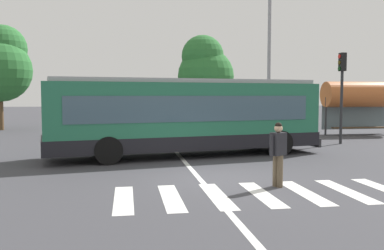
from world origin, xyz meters
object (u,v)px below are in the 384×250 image
parked_car_teal (138,122)px  background_tree_left (0,64)px  parked_car_champagne (264,121)px  twin_arm_street_lamp (269,39)px  background_tree_right (205,71)px  city_transit_bus (186,116)px  parked_car_white (183,122)px  traffic_light_far_corner (342,83)px  bus_stop_shelter (360,95)px  pedestrian_crossing_street (278,151)px  parked_car_blue (225,122)px  parked_car_black (95,123)px

parked_car_teal → background_tree_left: 11.17m
parked_car_teal → parked_car_champagne: bearing=-0.2°
parked_car_champagne → background_tree_left: 18.53m
twin_arm_street_lamp → background_tree_right: size_ratio=1.30×
city_transit_bus → background_tree_right: background_tree_right is taller
parked_car_white → traffic_light_far_corner: (7.17, -6.11, 2.28)m
bus_stop_shelter → twin_arm_street_lamp: bearing=-179.6°
pedestrian_crossing_street → traffic_light_far_corner: (6.62, 8.91, 2.08)m
pedestrian_crossing_street → parked_car_champagne: pedestrian_crossing_street is taller
bus_stop_shelter → parked_car_blue: bearing=165.5°
city_transit_bus → parked_car_teal: (-1.63, 9.56, -0.82)m
traffic_light_far_corner → parked_car_blue: bearing=125.3°
traffic_light_far_corner → city_transit_bus: bearing=-160.8°
parked_car_champagne → background_tree_left: (-17.48, 4.81, 3.83)m
parked_car_teal → twin_arm_street_lamp: twin_arm_street_lamp is taller
pedestrian_crossing_street → background_tree_left: (-12.58, 20.37, 3.63)m
parked_car_black → parked_car_champagne: size_ratio=1.02×
parked_car_blue → twin_arm_street_lamp: (2.11, -2.10, 4.91)m
city_transit_bus → parked_car_blue: (3.80, 9.13, -0.82)m
parked_car_black → parked_car_teal: same height
traffic_light_far_corner → pedestrian_crossing_street: bearing=-126.6°
parked_car_black → bus_stop_shelter: bus_stop_shelter is taller
parked_car_blue → traffic_light_far_corner: traffic_light_far_corner is taller
traffic_light_far_corner → background_tree_right: (-4.57, 12.53, 1.28)m
parked_car_black → twin_arm_street_lamp: 11.55m
pedestrian_crossing_street → parked_car_black: (-5.89, 15.42, -0.20)m
bus_stop_shelter → background_tree_left: background_tree_left is taller
bus_stop_shelter → background_tree_right: size_ratio=0.65×
parked_car_champagne → traffic_light_far_corner: size_ratio=1.00×
bus_stop_shelter → pedestrian_crossing_street: bearing=-127.8°
parked_car_white → parked_car_blue: bearing=3.1°
parked_car_white → background_tree_left: 13.71m
bus_stop_shelter → traffic_light_far_corner: bearing=-130.0°
city_transit_bus → background_tree_left: size_ratio=1.54×
city_transit_bus → parked_car_champagne: bearing=55.6°
parked_car_black → parked_car_teal: size_ratio=1.02×
city_transit_bus → background_tree_left: (-10.96, 14.33, 3.01)m
traffic_light_far_corner → parked_car_teal: bearing=145.9°
parked_car_teal → twin_arm_street_lamp: 9.34m
parked_car_blue → twin_arm_street_lamp: size_ratio=0.49×
background_tree_left → parked_car_teal: bearing=-27.1°
background_tree_left → bus_stop_shelter: bearing=-17.7°
parked_car_black → bus_stop_shelter: size_ratio=1.01×
traffic_light_far_corner → bus_stop_shelter: traffic_light_far_corner is taller
bus_stop_shelter → parked_car_champagne: bearing=155.0°
pedestrian_crossing_street → parked_car_black: pedestrian_crossing_street is taller
parked_car_blue → city_transit_bus: bearing=-112.6°
parked_car_teal → bus_stop_shelter: size_ratio=0.98×
parked_car_teal → background_tree_right: (5.30, 5.85, 3.56)m
pedestrian_crossing_street → parked_car_teal: bearing=101.7°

